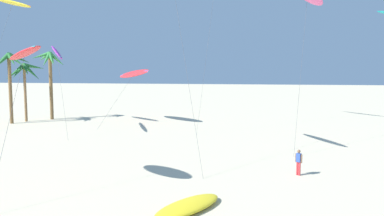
% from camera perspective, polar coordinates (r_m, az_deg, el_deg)
% --- Properties ---
extents(palm_tree_0, '(4.66, 4.64, 8.62)m').
position_cam_1_polar(palm_tree_0, '(53.82, -24.26, 5.47)').
color(palm_tree_0, brown).
rests_on(palm_tree_0, ground).
extents(palm_tree_1, '(4.24, 3.99, 8.88)m').
position_cam_1_polar(palm_tree_1, '(56.17, -19.30, 5.69)').
color(palm_tree_1, brown).
rests_on(palm_tree_1, ground).
extents(palm_tree_2, '(4.48, 4.81, 7.38)m').
position_cam_1_polar(palm_tree_2, '(55.02, -22.47, 4.55)').
color(palm_tree_2, olive).
rests_on(palm_tree_2, ground).
extents(flying_kite_0, '(5.17, 7.55, 9.60)m').
position_cam_1_polar(flying_kite_0, '(44.50, -18.46, 7.44)').
color(flying_kite_0, purple).
rests_on(flying_kite_0, ground).
extents(flying_kite_1, '(6.18, 9.90, 6.95)m').
position_cam_1_polar(flying_kite_1, '(50.96, -8.20, 4.80)').
color(flying_kite_1, red).
rests_on(flying_kite_1, ground).
extents(flying_kite_3, '(4.07, 6.63, 8.37)m').
position_cam_1_polar(flying_kite_3, '(24.74, -22.43, 7.12)').
color(flying_kite_3, red).
rests_on(flying_kite_3, ground).
extents(flying_kite_4, '(6.64, 8.16, 15.16)m').
position_cam_1_polar(flying_kite_4, '(51.49, -23.89, 13.35)').
color(flying_kite_4, yellow).
rests_on(flying_kite_4, ground).
extents(grounded_kite_1, '(3.70, 4.72, 0.42)m').
position_cam_1_polar(grounded_kite_1, '(20.45, -0.57, -13.60)').
color(grounded_kite_1, yellow).
rests_on(grounded_kite_1, ground).
extents(person_foreground_walker, '(0.41, 0.36, 1.68)m').
position_cam_1_polar(person_foreground_walker, '(27.24, 14.74, -7.24)').
color(person_foreground_walker, red).
rests_on(person_foreground_walker, ground).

